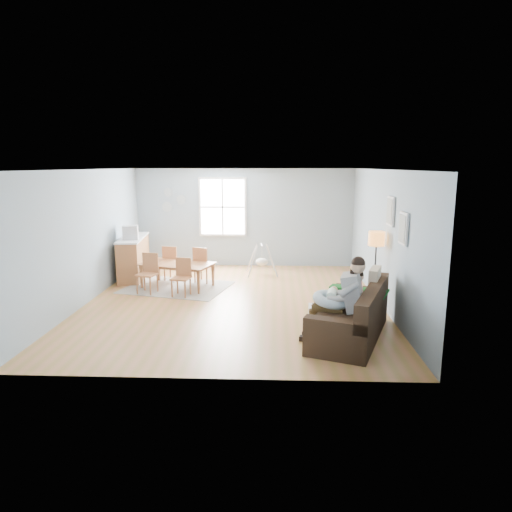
{
  "coord_description": "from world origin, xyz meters",
  "views": [
    {
      "loc": [
        0.83,
        -9.08,
        2.78
      ],
      "look_at": [
        0.47,
        -0.16,
        1.0
      ],
      "focal_mm": 32.0,
      "sensor_mm": 36.0,
      "label": 1
    }
  ],
  "objects_px": {
    "sofa": "(353,319)",
    "chair_se": "(182,275)",
    "chair_ne": "(202,263)",
    "floor_lamp": "(376,245)",
    "storage_cube": "(323,322)",
    "chair_sw": "(149,271)",
    "baby_swing": "(262,261)",
    "counter": "(134,257)",
    "chair_nw": "(172,261)",
    "dining_table": "(177,276)",
    "monitor": "(130,232)",
    "father": "(342,297)",
    "toddler": "(352,290)"
  },
  "relations": [
    {
      "from": "storage_cube",
      "to": "floor_lamp",
      "type": "bearing_deg",
      "value": 54.57
    },
    {
      "from": "sofa",
      "to": "chair_sw",
      "type": "xyz_separation_m",
      "value": [
        -4.08,
        2.52,
        0.18
      ]
    },
    {
      "from": "sofa",
      "to": "baby_swing",
      "type": "bearing_deg",
      "value": 110.62
    },
    {
      "from": "chair_se",
      "to": "baby_swing",
      "type": "xyz_separation_m",
      "value": [
        1.66,
        2.0,
        -0.1
      ]
    },
    {
      "from": "sofa",
      "to": "chair_sw",
      "type": "distance_m",
      "value": 4.79
    },
    {
      "from": "counter",
      "to": "baby_swing",
      "type": "height_order",
      "value": "counter"
    },
    {
      "from": "chair_nw",
      "to": "floor_lamp",
      "type": "bearing_deg",
      "value": -24.37
    },
    {
      "from": "sofa",
      "to": "toddler",
      "type": "distance_m",
      "value": 0.48
    },
    {
      "from": "floor_lamp",
      "to": "chair_sw",
      "type": "xyz_separation_m",
      "value": [
        -4.74,
        0.94,
        -0.77
      ]
    },
    {
      "from": "toddler",
      "to": "floor_lamp",
      "type": "distance_m",
      "value": 1.6
    },
    {
      "from": "monitor",
      "to": "sofa",
      "type": "bearing_deg",
      "value": -36.76
    },
    {
      "from": "chair_se",
      "to": "baby_swing",
      "type": "height_order",
      "value": "chair_se"
    },
    {
      "from": "sofa",
      "to": "counter",
      "type": "bearing_deg",
      "value": 141.0
    },
    {
      "from": "father",
      "to": "toddler",
      "type": "bearing_deg",
      "value": 63.22
    },
    {
      "from": "floor_lamp",
      "to": "chair_ne",
      "type": "relative_size",
      "value": 1.74
    },
    {
      "from": "dining_table",
      "to": "chair_ne",
      "type": "xyz_separation_m",
      "value": [
        0.52,
        0.44,
        0.21
      ]
    },
    {
      "from": "storage_cube",
      "to": "chair_se",
      "type": "distance_m",
      "value": 3.67
    },
    {
      "from": "sofa",
      "to": "father",
      "type": "relative_size",
      "value": 1.67
    },
    {
      "from": "dining_table",
      "to": "chair_nw",
      "type": "height_order",
      "value": "chair_nw"
    },
    {
      "from": "toddler",
      "to": "chair_sw",
      "type": "relative_size",
      "value": 0.98
    },
    {
      "from": "chair_nw",
      "to": "monitor",
      "type": "bearing_deg",
      "value": -178.38
    },
    {
      "from": "counter",
      "to": "baby_swing",
      "type": "relative_size",
      "value": 2.19
    },
    {
      "from": "father",
      "to": "chair_ne",
      "type": "xyz_separation_m",
      "value": [
        -2.78,
        3.65,
        -0.26
      ]
    },
    {
      "from": "dining_table",
      "to": "toddler",
      "type": "bearing_deg",
      "value": -20.22
    },
    {
      "from": "father",
      "to": "chair_sw",
      "type": "bearing_deg",
      "value": 144.24
    },
    {
      "from": "chair_ne",
      "to": "monitor",
      "type": "height_order",
      "value": "monitor"
    },
    {
      "from": "father",
      "to": "dining_table",
      "type": "relative_size",
      "value": 0.87
    },
    {
      "from": "chair_ne",
      "to": "counter",
      "type": "xyz_separation_m",
      "value": [
        -1.81,
        0.51,
        0.02
      ]
    },
    {
      "from": "storage_cube",
      "to": "chair_sw",
      "type": "distance_m",
      "value": 4.41
    },
    {
      "from": "sofa",
      "to": "counter",
      "type": "distance_m",
      "value": 6.23
    },
    {
      "from": "chair_nw",
      "to": "sofa",
      "type": "bearing_deg",
      "value": -43.4
    },
    {
      "from": "sofa",
      "to": "storage_cube",
      "type": "height_order",
      "value": "sofa"
    },
    {
      "from": "storage_cube",
      "to": "dining_table",
      "type": "height_order",
      "value": "dining_table"
    },
    {
      "from": "floor_lamp",
      "to": "sofa",
      "type": "bearing_deg",
      "value": -112.84
    },
    {
      "from": "dining_table",
      "to": "counter",
      "type": "xyz_separation_m",
      "value": [
        -1.29,
        0.96,
        0.24
      ]
    },
    {
      "from": "chair_ne",
      "to": "counter",
      "type": "height_order",
      "value": "counter"
    },
    {
      "from": "sofa",
      "to": "chair_se",
      "type": "relative_size",
      "value": 2.89
    },
    {
      "from": "floor_lamp",
      "to": "dining_table",
      "type": "bearing_deg",
      "value": 161.79
    },
    {
      "from": "monitor",
      "to": "chair_se",
      "type": "bearing_deg",
      "value": -40.1
    },
    {
      "from": "chair_sw",
      "to": "baby_swing",
      "type": "height_order",
      "value": "chair_sw"
    },
    {
      "from": "sofa",
      "to": "chair_se",
      "type": "distance_m",
      "value": 4.02
    },
    {
      "from": "chair_ne",
      "to": "floor_lamp",
      "type": "bearing_deg",
      "value": -26.39
    },
    {
      "from": "counter",
      "to": "chair_nw",
      "type": "bearing_deg",
      "value": -17.11
    },
    {
      "from": "sofa",
      "to": "father",
      "type": "xyz_separation_m",
      "value": [
        -0.24,
        -0.24,
        0.44
      ]
    },
    {
      "from": "father",
      "to": "storage_cube",
      "type": "height_order",
      "value": "father"
    },
    {
      "from": "monitor",
      "to": "baby_swing",
      "type": "relative_size",
      "value": 0.49
    },
    {
      "from": "father",
      "to": "baby_swing",
      "type": "relative_size",
      "value": 1.64
    },
    {
      "from": "chair_nw",
      "to": "chair_ne",
      "type": "xyz_separation_m",
      "value": [
        0.78,
        -0.2,
        0.01
      ]
    },
    {
      "from": "baby_swing",
      "to": "counter",
      "type": "bearing_deg",
      "value": -172.93
    },
    {
      "from": "father",
      "to": "chair_sw",
      "type": "xyz_separation_m",
      "value": [
        -3.84,
        2.76,
        -0.26
      ]
    }
  ]
}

